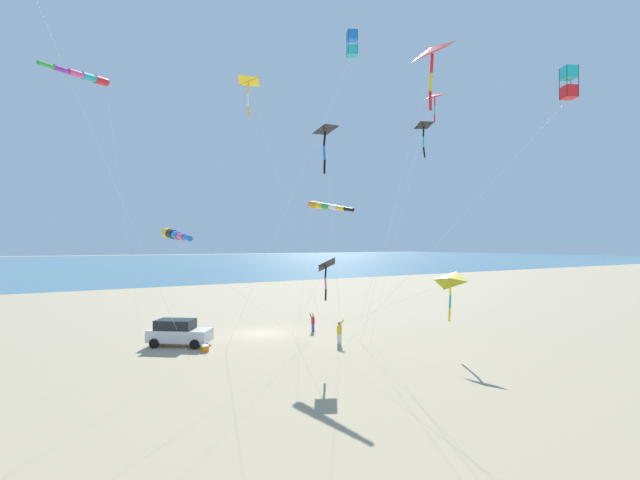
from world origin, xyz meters
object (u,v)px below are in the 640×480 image
kite_windsock_rainbow_low_near (85,76)px  kite_delta_orange_high_right (325,130)px  kite_box_red_high_left (352,45)px  parked_car (179,332)px  kite_delta_small_distant (449,281)px  kite_delta_striped_overhead (432,52)px  kite_delta_black_fish_shape (434,98)px  kite_delta_yellow_midlevel (423,126)px  kite_delta_long_streamer_left (249,82)px  kite_box_long_streamer_right (568,84)px  person_adult_flyer (339,331)px  person_child_green_jacket (313,322)px  kite_delta_blue_topmost (325,265)px  kite_windsock_teal_far_right (325,206)px  kite_windsock_white_trailing (174,235)px  cooler_box (205,348)px

kite_windsock_rainbow_low_near → kite_delta_orange_high_right: size_ratio=1.26×
kite_box_red_high_left → parked_car: bearing=-160.7°
kite_delta_small_distant → kite_box_red_high_left: (2.44, -9.68, 12.52)m
kite_delta_orange_high_right → kite_delta_small_distant: bearing=86.8°
kite_delta_striped_overhead → kite_delta_black_fish_shape: 3.78m
kite_delta_striped_overhead → kite_delta_yellow_midlevel: bearing=150.8°
kite_delta_long_streamer_left → kite_windsock_rainbow_low_near: kite_delta_long_streamer_left is taller
kite_box_long_streamer_right → person_adult_flyer: bearing=177.7°
kite_box_long_streamer_right → person_child_green_jacket: bearing=176.2°
kite_delta_blue_topmost → kite_windsock_teal_far_right: bearing=148.2°
parked_car → kite_windsock_white_trailing: (12.66, -3.41, 6.67)m
parked_car → kite_delta_black_fish_shape: (13.52, 11.41, 14.90)m
kite_delta_yellow_midlevel → kite_box_red_high_left: size_ratio=0.78×
kite_delta_yellow_midlevel → parked_car: bearing=-146.7°
kite_delta_small_distant → kite_box_red_high_left: 16.02m
parked_car → kite_windsock_teal_far_right: bearing=60.1°
kite_delta_small_distant → kite_delta_black_fish_shape: size_ratio=0.70×
person_adult_flyer → kite_delta_long_streamer_left: (-2.26, -6.09, 17.54)m
cooler_box → kite_windsock_teal_far_right: (2.53, 7.97, 9.75)m
cooler_box → kite_delta_blue_topmost: 10.11m
kite_delta_yellow_midlevel → kite_delta_black_fish_shape: size_ratio=0.87×
person_adult_flyer → kite_delta_striped_overhead: 19.11m
person_child_green_jacket → kite_box_long_streamer_right: size_ratio=0.10×
kite_windsock_white_trailing → kite_box_long_streamer_right: size_ratio=0.76×
kite_delta_blue_topmost → parked_car: bearing=-141.7°
kite_delta_yellow_midlevel → kite_windsock_white_trailing: 14.43m
kite_delta_small_distant → kite_delta_black_fish_shape: kite_delta_black_fish_shape is taller
kite_delta_long_streamer_left → kite_windsock_white_trailing: (9.17, -7.26, -10.89)m
kite_delta_long_streamer_left → kite_delta_orange_high_right: size_ratio=1.35×
person_child_green_jacket → kite_delta_blue_topmost: bearing=-25.8°
kite_delta_long_streamer_left → kite_delta_black_fish_shape: bearing=37.0°
cooler_box → person_adult_flyer: person_adult_flyer is taller
person_child_green_jacket → kite_delta_striped_overhead: bearing=-7.4°
cooler_box → kite_delta_black_fish_shape: (10.85, 10.35, 15.64)m
kite_delta_striped_overhead → kite_delta_yellow_midlevel: (-1.39, 0.77, -3.41)m
person_child_green_jacket → kite_delta_long_streamer_left: size_ratio=0.08×
kite_box_long_streamer_right → kite_windsock_teal_far_right: bearing=-179.2°
kite_windsock_white_trailing → kite_box_red_high_left: 12.86m
kite_delta_long_streamer_left → kite_delta_yellow_midlevel: (11.04, 5.69, -4.81)m
cooler_box → kite_delta_yellow_midlevel: (11.85, 8.49, 13.50)m
kite_delta_yellow_midlevel → kite_windsock_white_trailing: (-1.87, -12.95, -6.08)m
kite_delta_striped_overhead → kite_delta_black_fish_shape: size_ratio=1.09×
kite_delta_long_streamer_left → kite_box_long_streamer_right: size_ratio=1.27×
cooler_box → kite_windsock_rainbow_low_near: size_ratio=0.04×
kite_delta_black_fish_shape → kite_delta_yellow_midlevel: bearing=-61.8°
cooler_box → kite_delta_orange_high_right: kite_delta_orange_high_right is taller
person_child_green_jacket → kite_box_red_high_left: 22.06m
person_adult_flyer → kite_windsock_teal_far_right: bearing=-120.6°
kite_delta_long_streamer_left → kite_delta_small_distant: (8.24, 10.79, -13.76)m
kite_windsock_rainbow_low_near → person_child_green_jacket: bearing=97.9°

